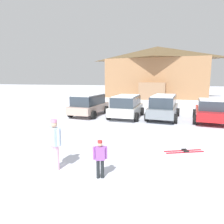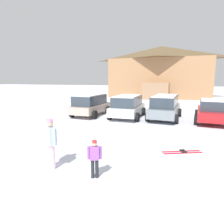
{
  "view_description": "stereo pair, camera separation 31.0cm",
  "coord_description": "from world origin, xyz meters",
  "px_view_note": "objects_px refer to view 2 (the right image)",
  "views": [
    {
      "loc": [
        3.09,
        -3.39,
        2.94
      ],
      "look_at": [
        -0.13,
        7.9,
        0.97
      ],
      "focal_mm": 32.0,
      "sensor_mm": 36.0,
      "label": 1
    },
    {
      "loc": [
        3.39,
        -3.3,
        2.94
      ],
      "look_at": [
        -0.13,
        7.9,
        0.97
      ],
      "focal_mm": 32.0,
      "sensor_mm": 36.0,
      "label": 2
    }
  ],
  "objects_px": {
    "parked_white_suv": "(128,106)",
    "skier_adult_in_blue_parka": "(51,141)",
    "pair_of_skis": "(182,152)",
    "parked_beige_suv": "(90,104)",
    "parked_grey_wagon": "(165,106)",
    "parked_red_sedan": "(213,111)",
    "skier_child_in_purple_jacket": "(95,157)",
    "ski_lodge": "(160,72)"
  },
  "relations": [
    {
      "from": "ski_lodge",
      "to": "parked_beige_suv",
      "type": "distance_m",
      "value": 19.57
    },
    {
      "from": "skier_child_in_purple_jacket",
      "to": "pair_of_skis",
      "type": "height_order",
      "value": "skier_child_in_purple_jacket"
    },
    {
      "from": "parked_white_suv",
      "to": "skier_child_in_purple_jacket",
      "type": "xyz_separation_m",
      "value": [
        1.19,
        -9.43,
        -0.25
      ]
    },
    {
      "from": "parked_beige_suv",
      "to": "ski_lodge",
      "type": "bearing_deg",
      "value": 78.02
    },
    {
      "from": "parked_red_sedan",
      "to": "parked_grey_wagon",
      "type": "bearing_deg",
      "value": 175.19
    },
    {
      "from": "parked_white_suv",
      "to": "skier_adult_in_blue_parka",
      "type": "xyz_separation_m",
      "value": [
        -0.41,
        -9.26,
        0.04
      ]
    },
    {
      "from": "skier_child_in_purple_jacket",
      "to": "parked_white_suv",
      "type": "bearing_deg",
      "value": 97.22
    },
    {
      "from": "parked_white_suv",
      "to": "skier_child_in_purple_jacket",
      "type": "relative_size",
      "value": 3.58
    },
    {
      "from": "parked_grey_wagon",
      "to": "parked_red_sedan",
      "type": "bearing_deg",
      "value": -4.81
    },
    {
      "from": "pair_of_skis",
      "to": "parked_beige_suv",
      "type": "bearing_deg",
      "value": 136.57
    },
    {
      "from": "parked_grey_wagon",
      "to": "skier_adult_in_blue_parka",
      "type": "distance_m",
      "value": 10.06
    },
    {
      "from": "parked_grey_wagon",
      "to": "skier_adult_in_blue_parka",
      "type": "bearing_deg",
      "value": -108.16
    },
    {
      "from": "ski_lodge",
      "to": "parked_red_sedan",
      "type": "bearing_deg",
      "value": -75.42
    },
    {
      "from": "parked_white_suv",
      "to": "parked_grey_wagon",
      "type": "height_order",
      "value": "parked_grey_wagon"
    },
    {
      "from": "parked_white_suv",
      "to": "parked_grey_wagon",
      "type": "distance_m",
      "value": 2.74
    },
    {
      "from": "parked_white_suv",
      "to": "parked_beige_suv",
      "type": "bearing_deg",
      "value": 179.65
    },
    {
      "from": "parked_beige_suv",
      "to": "parked_white_suv",
      "type": "distance_m",
      "value": 3.05
    },
    {
      "from": "skier_adult_in_blue_parka",
      "to": "pair_of_skis",
      "type": "height_order",
      "value": "skier_adult_in_blue_parka"
    },
    {
      "from": "parked_red_sedan",
      "to": "skier_child_in_purple_jacket",
      "type": "height_order",
      "value": "parked_red_sedan"
    },
    {
      "from": "parked_grey_wagon",
      "to": "pair_of_skis",
      "type": "relative_size",
      "value": 2.89
    },
    {
      "from": "parked_white_suv",
      "to": "skier_child_in_purple_jacket",
      "type": "bearing_deg",
      "value": -82.78
    },
    {
      "from": "parked_grey_wagon",
      "to": "skier_child_in_purple_jacket",
      "type": "height_order",
      "value": "parked_grey_wagon"
    },
    {
      "from": "pair_of_skis",
      "to": "parked_red_sedan",
      "type": "bearing_deg",
      "value": 72.05
    },
    {
      "from": "ski_lodge",
      "to": "skier_child_in_purple_jacket",
      "type": "distance_m",
      "value": 28.54
    },
    {
      "from": "parked_beige_suv",
      "to": "parked_grey_wagon",
      "type": "bearing_deg",
      "value": 2.84
    },
    {
      "from": "parked_beige_suv",
      "to": "skier_adult_in_blue_parka",
      "type": "xyz_separation_m",
      "value": [
        2.64,
        -9.28,
        0.03
      ]
    },
    {
      "from": "parked_white_suv",
      "to": "pair_of_skis",
      "type": "height_order",
      "value": "parked_white_suv"
    },
    {
      "from": "parked_grey_wagon",
      "to": "skier_adult_in_blue_parka",
      "type": "xyz_separation_m",
      "value": [
        -3.14,
        -9.56,
        0.01
      ]
    },
    {
      "from": "parked_beige_suv",
      "to": "skier_adult_in_blue_parka",
      "type": "distance_m",
      "value": 9.64
    },
    {
      "from": "ski_lodge",
      "to": "parked_beige_suv",
      "type": "bearing_deg",
      "value": -101.98
    },
    {
      "from": "skier_child_in_purple_jacket",
      "to": "skier_adult_in_blue_parka",
      "type": "relative_size",
      "value": 0.7
    },
    {
      "from": "parked_beige_suv",
      "to": "parked_white_suv",
      "type": "height_order",
      "value": "parked_beige_suv"
    },
    {
      "from": "parked_white_suv",
      "to": "parked_red_sedan",
      "type": "relative_size",
      "value": 0.98
    },
    {
      "from": "parked_grey_wagon",
      "to": "skier_child_in_purple_jacket",
      "type": "distance_m",
      "value": 9.85
    },
    {
      "from": "parked_red_sedan",
      "to": "skier_adult_in_blue_parka",
      "type": "height_order",
      "value": "skier_adult_in_blue_parka"
    },
    {
      "from": "ski_lodge",
      "to": "skier_adult_in_blue_parka",
      "type": "xyz_separation_m",
      "value": [
        -1.37,
        -28.17,
        -3.09
      ]
    },
    {
      "from": "ski_lodge",
      "to": "skier_child_in_purple_jacket",
      "type": "xyz_separation_m",
      "value": [
        0.24,
        -28.34,
        -3.37
      ]
    },
    {
      "from": "parked_beige_suv",
      "to": "parked_grey_wagon",
      "type": "relative_size",
      "value": 0.92
    },
    {
      "from": "parked_beige_suv",
      "to": "parked_grey_wagon",
      "type": "distance_m",
      "value": 5.79
    },
    {
      "from": "ski_lodge",
      "to": "parked_red_sedan",
      "type": "distance_m",
      "value": 19.77
    },
    {
      "from": "skier_child_in_purple_jacket",
      "to": "parked_grey_wagon",
      "type": "bearing_deg",
      "value": 81.07
    },
    {
      "from": "parked_beige_suv",
      "to": "skier_child_in_purple_jacket",
      "type": "xyz_separation_m",
      "value": [
        4.25,
        -9.44,
        -0.25
      ]
    }
  ]
}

